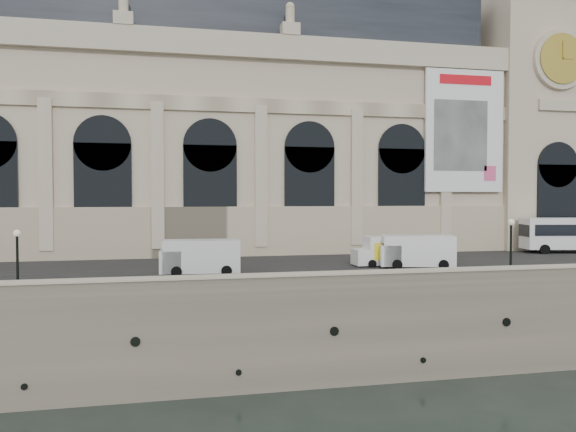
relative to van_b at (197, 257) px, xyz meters
name	(u,v)px	position (x,y,z in m)	size (l,w,h in m)	color
ground	(303,390)	(5.96, -9.92, -7.37)	(260.00, 260.00, 0.00)	black
quay	(235,270)	(5.96, 25.08, -4.37)	(160.00, 70.00, 6.00)	gray
street	(264,266)	(5.96, 4.08, -1.34)	(160.00, 24.00, 0.06)	#2D2D2D
parapet	(301,283)	(5.96, -9.32, -0.75)	(160.00, 1.40, 1.21)	gray
museum	(186,128)	(-0.02, 20.94, 12.36)	(69.00, 18.70, 29.10)	beige
clock_pavilion	(520,103)	(39.96, 18.01, 16.05)	(13.00, 14.72, 36.70)	beige
van_b	(197,257)	(0.00, 0.00, 0.00)	(6.14, 2.78, 2.68)	silver
van_c	(413,251)	(17.94, 0.31, 0.03)	(6.50, 3.68, 2.73)	white
box_truck	(391,251)	(16.68, 1.97, -0.08)	(6.38, 2.32, 2.56)	white
lamp_left	(17,264)	(-10.88, -7.51, 0.64)	(0.41, 0.41, 4.04)	black
lamp_right	(511,250)	(21.57, -7.93, 0.83)	(0.45, 0.45, 4.41)	black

